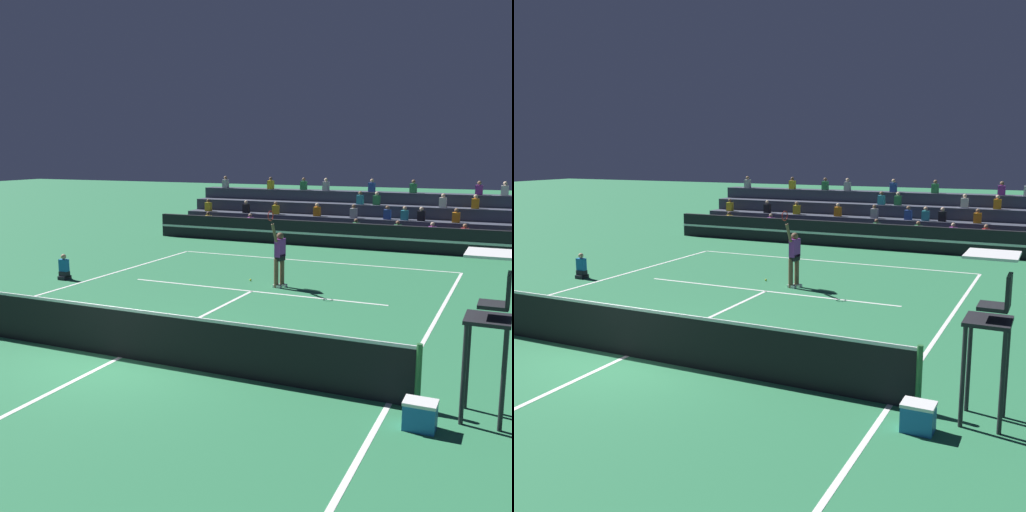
% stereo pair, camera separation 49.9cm
% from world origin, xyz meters
% --- Properties ---
extents(ground_plane, '(120.00, 120.00, 0.00)m').
position_xyz_m(ground_plane, '(0.00, 0.00, 0.00)').
color(ground_plane, '#2D7A4C').
extents(court_lines, '(11.10, 23.90, 0.01)m').
position_xyz_m(court_lines, '(0.00, 0.00, 0.00)').
color(court_lines, white).
rests_on(court_lines, ground).
extents(tennis_net, '(12.00, 0.10, 1.10)m').
position_xyz_m(tennis_net, '(0.00, 0.00, 0.54)').
color(tennis_net, '#2D6B38').
rests_on(tennis_net, ground).
extents(sponsor_banner_wall, '(18.00, 0.26, 1.10)m').
position_xyz_m(sponsor_banner_wall, '(0.00, 15.54, 0.55)').
color(sponsor_banner_wall, black).
rests_on(sponsor_banner_wall, ground).
extents(bleacher_stand, '(17.29, 3.80, 2.83)m').
position_xyz_m(bleacher_stand, '(0.02, 18.71, 0.84)').
color(bleacher_stand, '#383D4C').
rests_on(bleacher_stand, ground).
extents(umpire_chair, '(0.76, 0.84, 2.67)m').
position_xyz_m(umpire_chair, '(6.99, -0.00, 1.72)').
color(umpire_chair, black).
rests_on(umpire_chair, ground).
extents(ball_kid_courtside, '(0.30, 0.36, 0.84)m').
position_xyz_m(ball_kid_courtside, '(-6.33, 5.44, 0.33)').
color(ball_kid_courtside, black).
rests_on(ball_kid_courtside, ground).
extents(tennis_player, '(0.39, 1.03, 2.47)m').
position_xyz_m(tennis_player, '(0.56, 7.28, 0.99)').
color(tennis_player, brown).
rests_on(tennis_player, ground).
extents(tennis_ball, '(0.07, 0.07, 0.07)m').
position_xyz_m(tennis_ball, '(-0.64, 7.73, 0.03)').
color(tennis_ball, '#C6DB33').
rests_on(tennis_ball, ground).
extents(equipment_cooler, '(0.50, 0.38, 0.45)m').
position_xyz_m(equipment_cooler, '(6.11, -0.75, 0.23)').
color(equipment_cooler, '#1E66B2').
rests_on(equipment_cooler, ground).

